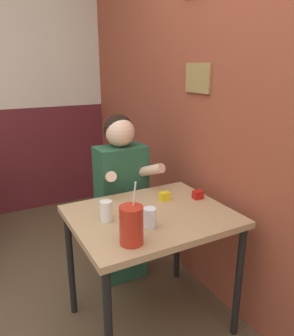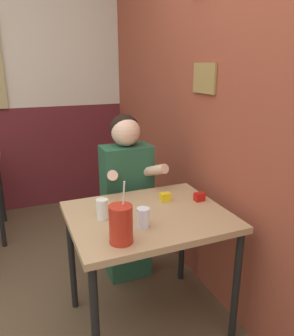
% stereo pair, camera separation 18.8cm
% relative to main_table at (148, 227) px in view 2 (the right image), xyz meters
% --- Properties ---
extents(brick_wall_right, '(0.08, 4.42, 2.70)m').
position_rel_main_table_xyz_m(brick_wall_right, '(0.54, 0.88, 0.70)').
color(brick_wall_right, brown).
rests_on(brick_wall_right, ground_plane).
extents(main_table, '(0.86, 0.70, 0.74)m').
position_rel_main_table_xyz_m(main_table, '(0.00, 0.00, 0.00)').
color(main_table, tan).
rests_on(main_table, ground_plane).
extents(person_seated, '(0.42, 0.40, 1.21)m').
position_rel_main_table_xyz_m(person_seated, '(0.05, 0.52, -0.02)').
color(person_seated, '#235138').
rests_on(person_seated, ground_plane).
extents(cocktail_pitcher, '(0.11, 0.11, 0.30)m').
position_rel_main_table_xyz_m(cocktail_pitcher, '(-0.23, -0.24, 0.17)').
color(cocktail_pitcher, '#B22819').
rests_on(cocktail_pitcher, main_table).
extents(glass_near_pitcher, '(0.07, 0.07, 0.10)m').
position_rel_main_table_xyz_m(glass_near_pitcher, '(-0.08, -0.13, 0.13)').
color(glass_near_pitcher, silver).
rests_on(glass_near_pitcher, main_table).
extents(glass_center, '(0.06, 0.06, 0.11)m').
position_rel_main_table_xyz_m(glass_center, '(-0.25, 0.03, 0.14)').
color(glass_center, silver).
rests_on(glass_center, main_table).
extents(condiment_ketchup, '(0.06, 0.04, 0.05)m').
position_rel_main_table_xyz_m(condiment_ketchup, '(0.35, 0.05, 0.11)').
color(condiment_ketchup, '#B7140F').
rests_on(condiment_ketchup, main_table).
extents(condiment_mustard, '(0.06, 0.04, 0.05)m').
position_rel_main_table_xyz_m(condiment_mustard, '(0.16, 0.12, 0.11)').
color(condiment_mustard, yellow).
rests_on(condiment_mustard, main_table).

